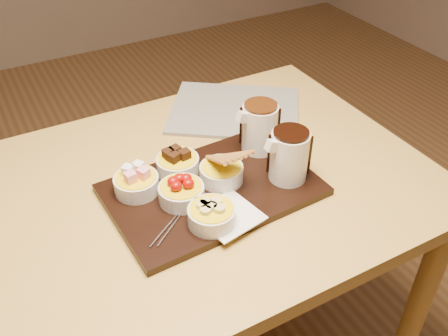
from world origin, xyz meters
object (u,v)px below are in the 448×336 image
bowl_strawberries (181,193)px  pitcher_dark_chocolate (289,156)px  serving_board (212,190)px  pitcher_milk_chocolate (260,128)px  newspaper (235,110)px  dining_table (179,219)px

bowl_strawberries → pitcher_dark_chocolate: (0.25, -0.04, 0.04)m
serving_board → pitcher_milk_chocolate: (0.17, 0.08, 0.07)m
serving_board → pitcher_dark_chocolate: (0.17, -0.05, 0.07)m
bowl_strawberries → pitcher_milk_chocolate: bearing=19.1°
bowl_strawberries → newspaper: size_ratio=0.28×
pitcher_dark_chocolate → newspaper: pitcher_dark_chocolate is taller
serving_board → newspaper: bearing=49.4°
pitcher_milk_chocolate → pitcher_dark_chocolate: bearing=-94.4°
pitcher_dark_chocolate → pitcher_milk_chocolate: (0.00, 0.13, 0.00)m
serving_board → newspaper: 0.36m
pitcher_dark_chocolate → newspaper: size_ratio=0.33×
bowl_strawberries → serving_board: bearing=6.3°
pitcher_dark_chocolate → pitcher_milk_chocolate: same height
dining_table → bowl_strawberries: 0.15m
pitcher_milk_chocolate → newspaper: size_ratio=0.33×
serving_board → newspaper: (0.22, 0.28, -0.00)m
newspaper → serving_board: bearing=-92.5°
pitcher_dark_chocolate → newspaper: bearing=78.2°
dining_table → pitcher_milk_chocolate: 0.30m
serving_board → pitcher_dark_chocolate: size_ratio=3.86×
dining_table → pitcher_milk_chocolate: size_ratio=10.07×
bowl_strawberries → dining_table: bearing=77.4°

